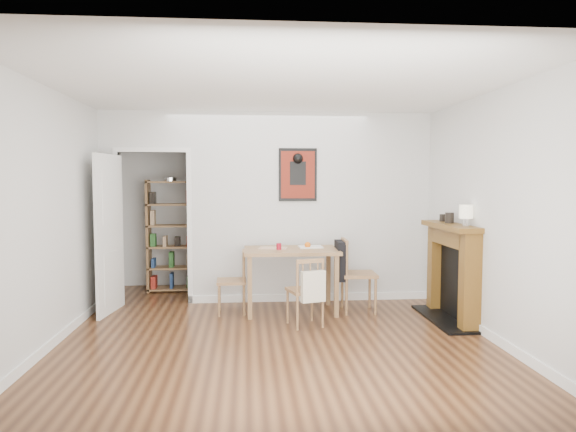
{
  "coord_description": "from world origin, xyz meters",
  "views": [
    {
      "loc": [
        -0.3,
        -5.64,
        1.68
      ],
      "look_at": [
        0.21,
        0.6,
        1.24
      ],
      "focal_mm": 32.0,
      "sensor_mm": 36.0,
      "label": 1
    }
  ],
  "objects": [
    {
      "name": "ceramic_jar_b",
      "position": [
        2.15,
        0.58,
        1.21
      ],
      "size": [
        0.07,
        0.07,
        0.09
      ],
      "primitive_type": "cylinder",
      "color": "black",
      "rests_on": "fireplace"
    },
    {
      "name": "dining_table",
      "position": [
        0.26,
        0.78,
        0.71
      ],
      "size": [
        1.18,
        0.75,
        0.81
      ],
      "color": "olive",
      "rests_on": "ground"
    },
    {
      "name": "chair_right",
      "position": [
        1.1,
        0.72,
        0.49
      ],
      "size": [
        0.55,
        0.49,
        0.94
      ],
      "color": "#A0764A",
      "rests_on": "ground"
    },
    {
      "name": "chair_front",
      "position": [
        0.37,
        0.14,
        0.41
      ],
      "size": [
        0.5,
        0.53,
        0.8
      ],
      "color": "#A0764A",
      "rests_on": "ground"
    },
    {
      "name": "placemat",
      "position": [
        0.04,
        0.87,
        0.81
      ],
      "size": [
        0.4,
        0.33,
        0.0
      ],
      "primitive_type": "cube",
      "rotation": [
        0.0,
        0.0,
        -0.19
      ],
      "color": "beige",
      "rests_on": "dining_table"
    },
    {
      "name": "room_shell",
      "position": [
        0.1,
        1.34,
        1.3
      ],
      "size": [
        5.2,
        5.2,
        5.2
      ],
      "color": "beige",
      "rests_on": "ground"
    },
    {
      "name": "orange_fruit",
      "position": [
        0.48,
        0.84,
        0.85
      ],
      "size": [
        0.08,
        0.08,
        0.08
      ],
      "primitive_type": "sphere",
      "color": "#D85C0B",
      "rests_on": "dining_table"
    },
    {
      "name": "notebook",
      "position": [
        0.52,
        0.9,
        0.81
      ],
      "size": [
        0.31,
        0.24,
        0.02
      ],
      "primitive_type": "cube",
      "rotation": [
        0.0,
        0.0,
        0.05
      ],
      "color": "silver",
      "rests_on": "dining_table"
    },
    {
      "name": "ground",
      "position": [
        0.0,
        0.0,
        0.0
      ],
      "size": [
        5.2,
        5.2,
        0.0
      ],
      "primitive_type": "plane",
      "color": "brown",
      "rests_on": "ground"
    },
    {
      "name": "ceramic_jar_a",
      "position": [
        2.14,
        0.34,
        1.22
      ],
      "size": [
        0.11,
        0.11,
        0.13
      ],
      "primitive_type": "cylinder",
      "color": "black",
      "rests_on": "fireplace"
    },
    {
      "name": "red_glass",
      "position": [
        0.1,
        0.73,
        0.85
      ],
      "size": [
        0.06,
        0.06,
        0.08
      ],
      "primitive_type": "cylinder",
      "color": "maroon",
      "rests_on": "dining_table"
    },
    {
      "name": "mantel_lamp",
      "position": [
        2.16,
        -0.07,
        1.31
      ],
      "size": [
        0.15,
        0.15,
        0.24
      ],
      "color": "silver",
      "rests_on": "fireplace"
    },
    {
      "name": "chair_left",
      "position": [
        -0.49,
        0.76,
        0.4
      ],
      "size": [
        0.41,
        0.41,
        0.8
      ],
      "color": "#A0764A",
      "rests_on": "ground"
    },
    {
      "name": "bookshelf",
      "position": [
        -1.43,
        2.16,
        0.83
      ],
      "size": [
        0.71,
        0.28,
        1.68
      ],
      "color": "olive",
      "rests_on": "ground"
    },
    {
      "name": "fireplace",
      "position": [
        2.16,
        0.25,
        0.62
      ],
      "size": [
        0.45,
        1.25,
        1.16
      ],
      "color": "brown",
      "rests_on": "ground"
    }
  ]
}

